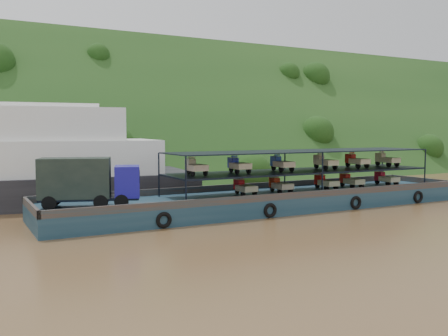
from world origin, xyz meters
name	(u,v)px	position (x,y,z in m)	size (l,w,h in m)	color
ground	(266,211)	(0.00, 0.00, 0.00)	(160.00, 160.00, 0.00)	brown
hillside	(125,174)	(0.00, 36.00, 0.00)	(140.00, 28.00, 28.00)	#153613
cargo_barge	(256,196)	(-0.28, 0.92, 1.10)	(35.00, 7.18, 4.54)	#122D40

